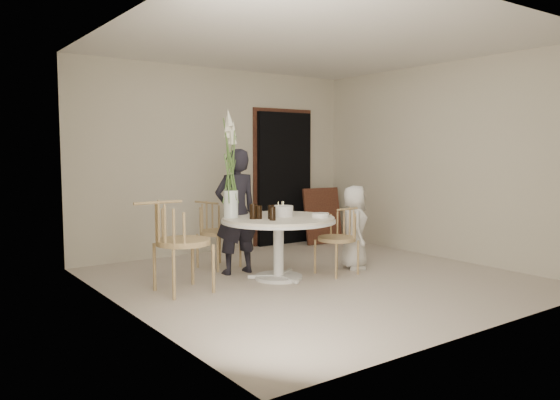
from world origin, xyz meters
TOP-DOWN VIEW (x-y plane):
  - ground at (0.00, 0.00)m, footprint 4.50×4.50m
  - room_shell at (0.00, 0.00)m, footprint 4.50×4.50m
  - doorway at (1.15, 2.19)m, footprint 1.00×0.10m
  - door_trim at (1.15, 2.23)m, footprint 1.12×0.03m
  - table at (-0.35, 0.25)m, footprint 1.33×1.33m
  - picture_frame at (1.67, 1.85)m, footprint 0.69×0.25m
  - chair_far at (-0.63, 1.32)m, footprint 0.53×0.56m
  - chair_right at (0.48, 0.05)m, footprint 0.50×0.46m
  - chair_left at (-1.65, 0.35)m, footprint 0.61×0.57m
  - girl at (-0.60, 0.79)m, footprint 0.56×0.38m
  - boy at (0.76, 0.15)m, footprint 0.56×0.62m
  - birthday_cake at (-0.28, 0.27)m, footprint 0.26×0.26m
  - cola_tumbler_a at (-0.63, 0.24)m, footprint 0.07×0.07m
  - cola_tumbler_b at (-0.58, 0.04)m, footprint 0.09×0.09m
  - cola_tumbler_c at (-0.69, 0.27)m, footprint 0.09×0.09m
  - cola_tumbler_d at (-0.52, 0.16)m, footprint 0.09×0.09m
  - plate_stack at (0.02, -0.06)m, footprint 0.23×0.23m
  - flower_vase at (-0.82, 0.53)m, footprint 0.17×0.17m

SIDE VIEW (x-z plane):
  - ground at x=0.00m, z-range 0.00..0.00m
  - picture_frame at x=1.67m, z-range 0.00..0.89m
  - chair_right at x=0.48m, z-range 0.12..0.92m
  - boy at x=0.76m, z-range 0.00..1.06m
  - chair_far at x=-0.63m, z-range 0.12..0.97m
  - table at x=-0.35m, z-range 0.25..0.98m
  - chair_left at x=-1.65m, z-range 0.15..1.14m
  - plate_stack at x=0.02m, z-range 0.73..0.78m
  - girl at x=-0.60m, z-range 0.00..1.52m
  - birthday_cake at x=-0.28m, z-range 0.71..0.88m
  - cola_tumbler_b at x=-0.58m, z-range 0.73..0.88m
  - cola_tumbler_a at x=-0.63m, z-range 0.73..0.89m
  - cola_tumbler_d at x=-0.52m, z-range 0.73..0.89m
  - cola_tumbler_c at x=-0.69m, z-range 0.73..0.90m
  - doorway at x=1.15m, z-range 0.00..2.10m
  - door_trim at x=1.15m, z-range 0.00..2.22m
  - flower_vase at x=-0.82m, z-range 0.66..1.90m
  - room_shell at x=0.00m, z-range -0.63..3.87m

